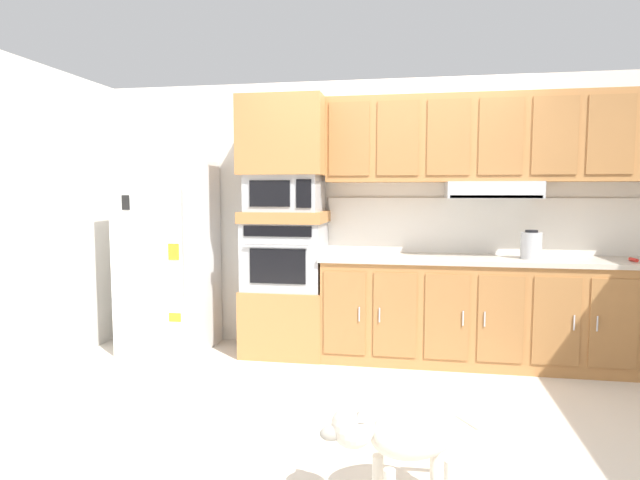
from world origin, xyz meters
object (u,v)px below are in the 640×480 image
at_px(built_in_oven, 286,255).
at_px(dog, 400,434).
at_px(electric_kettle, 531,245).
at_px(screwdriver, 635,260).
at_px(refrigerator, 169,256).
at_px(microwave, 285,193).

relative_size(built_in_oven, dog, 0.93).
bearing_deg(dog, built_in_oven, -89.99).
distance_m(built_in_oven, electric_kettle, 2.11).
relative_size(screwdriver, dog, 0.19).
bearing_deg(built_in_oven, refrigerator, -176.49).
relative_size(refrigerator, built_in_oven, 2.51).
bearing_deg(screwdriver, microwave, 178.29).
bearing_deg(electric_kettle, built_in_oven, 178.71).
distance_m(electric_kettle, dog, 2.52).
bearing_deg(microwave, electric_kettle, -1.29).
distance_m(screwdriver, dog, 2.87).
xyz_separation_m(screwdriver, dog, (-1.79, -2.17, -0.58)).
distance_m(built_in_oven, screwdriver, 2.89).
height_order(refrigerator, microwave, refrigerator).
height_order(built_in_oven, microwave, microwave).
relative_size(screwdriver, electric_kettle, 0.60).
bearing_deg(dog, refrigerator, -70.72).
bearing_deg(screwdriver, built_in_oven, 178.29).
bearing_deg(electric_kettle, dog, -114.69).
bearing_deg(built_in_oven, dog, -64.16).
bearing_deg(refrigerator, built_in_oven, 3.51).
relative_size(electric_kettle, dog, 0.32).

